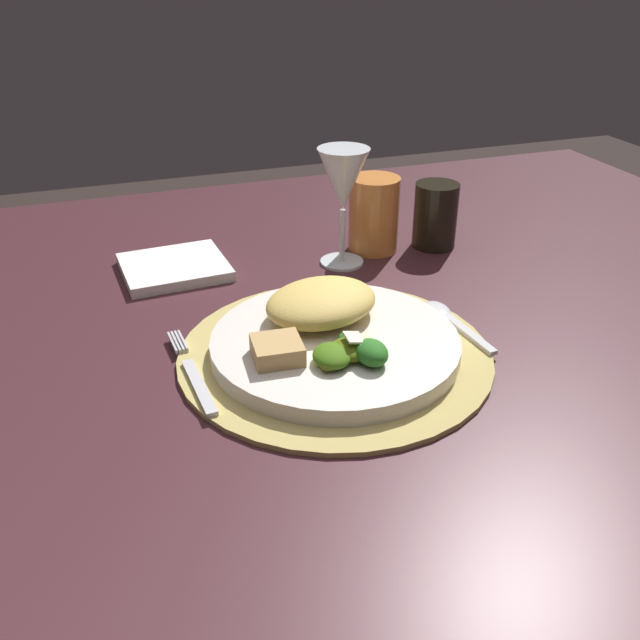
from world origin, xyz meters
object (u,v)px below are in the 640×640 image
object	(u,v)px
fork	(193,374)
wine_glass	(343,183)
dining_table	(362,379)
amber_tumbler	(374,214)
dark_tumbler	(435,215)
napkin	(174,267)
spoon	(448,317)
dinner_plate	(335,344)

from	to	relation	value
fork	wine_glass	world-z (taller)	wine_glass
dining_table	amber_tumbler	distance (m)	0.25
dark_tumbler	fork	bearing A→B (deg)	-148.78
dining_table	napkin	size ratio (longest dim) A/B	10.21
dining_table	spoon	xyz separation A→B (m)	(0.08, -0.08, 0.12)
dinner_plate	spoon	distance (m)	0.16
spoon	amber_tumbler	xyz separation A→B (m)	(0.00, 0.24, 0.05)
spoon	napkin	bearing A→B (deg)	138.28
wine_glass	dinner_plate	bearing A→B (deg)	-112.57
dining_table	wine_glass	bearing A→B (deg)	81.85
dining_table	napkin	world-z (taller)	napkin
dining_table	amber_tumbler	world-z (taller)	amber_tumbler
napkin	fork	bearing A→B (deg)	-94.84
napkin	dark_tumbler	distance (m)	0.39
dining_table	spoon	world-z (taller)	spoon
spoon	amber_tumbler	bearing A→B (deg)	89.05
fork	napkin	bearing A→B (deg)	85.16
napkin	amber_tumbler	xyz separation A→B (m)	(0.29, -0.02, 0.05)
dining_table	spoon	distance (m)	0.16
dinner_plate	wine_glass	distance (m)	0.27
dinner_plate	dark_tumbler	distance (m)	0.35
napkin	dinner_plate	bearing A→B (deg)	-64.75
spoon	napkin	size ratio (longest dim) A/B	0.97
spoon	wine_glass	size ratio (longest dim) A/B	0.82
fork	dark_tumbler	distance (m)	0.48
spoon	napkin	xyz separation A→B (m)	(-0.29, 0.26, -0.00)
napkin	wine_glass	world-z (taller)	wine_glass
dinner_plate	napkin	world-z (taller)	dinner_plate
spoon	dark_tumbler	distance (m)	0.25
fork	wine_glass	bearing A→B (deg)	42.32
fork	spoon	xyz separation A→B (m)	(0.31, 0.02, 0.00)
dining_table	spoon	bearing A→B (deg)	-46.33
dining_table	wine_glass	distance (m)	0.27
wine_glass	dark_tumbler	distance (m)	0.17
dinner_plate	spoon	bearing A→B (deg)	9.49
dark_tumbler	napkin	bearing A→B (deg)	175.07
fork	dark_tumbler	world-z (taller)	dark_tumbler
wine_glass	dark_tumbler	bearing A→B (deg)	5.78
dining_table	dinner_plate	distance (m)	0.18
napkin	spoon	bearing A→B (deg)	-41.72
amber_tumbler	fork	bearing A→B (deg)	-140.12
amber_tumbler	dark_tumbler	distance (m)	0.09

